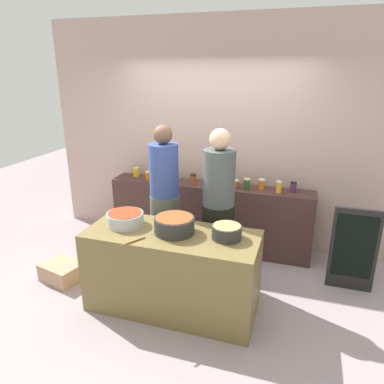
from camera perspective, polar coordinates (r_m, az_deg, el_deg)
ground at (r=4.19m, az=-1.53°, el=-15.24°), size 12.00×12.00×0.00m
storefront_wall at (r=4.93m, az=3.99°, el=8.95°), size 4.80×0.12×3.00m
display_shelf at (r=4.90m, az=2.71°, el=-3.89°), size 2.70×0.36×0.90m
prep_table at (r=3.72m, az=-3.15°, el=-12.35°), size 1.70×0.70×0.84m
preserve_jar_0 at (r=5.16m, az=-8.83°, el=3.15°), size 0.09×0.09×0.13m
preserve_jar_1 at (r=4.96m, az=-6.92°, el=2.59°), size 0.09×0.09×0.12m
preserve_jar_2 at (r=4.92m, az=-2.55°, el=2.62°), size 0.07×0.07×0.13m
preserve_jar_3 at (r=4.73m, az=0.21°, el=2.03°), size 0.09×0.09×0.14m
preserve_jar_4 at (r=4.74m, az=4.19°, el=1.98°), size 0.08×0.08×0.14m
preserve_jar_5 at (r=4.74m, az=5.41°, el=1.80°), size 0.08×0.08×0.11m
preserve_jar_6 at (r=4.62m, az=6.86°, el=1.24°), size 0.09×0.09×0.11m
preserve_jar_7 at (r=4.58m, az=8.66°, el=1.26°), size 0.08×0.08×0.14m
preserve_jar_8 at (r=4.63m, az=10.93°, el=1.23°), size 0.09×0.09×0.13m
preserve_jar_9 at (r=4.54m, az=13.55°, el=0.79°), size 0.07×0.07×0.15m
preserve_jar_10 at (r=4.62m, az=15.72°, el=0.76°), size 0.08×0.08×0.13m
cooking_pot_left at (r=3.73m, az=-10.52°, el=-4.18°), size 0.37×0.37×0.14m
cooking_pot_center at (r=3.50m, az=-2.81°, el=-5.22°), size 0.39×0.39×0.16m
cooking_pot_right at (r=3.41m, az=5.49°, el=-6.30°), size 0.28×0.28×0.13m
wooden_spoon at (r=3.39m, az=-9.21°, el=-7.65°), size 0.14×0.22×0.02m
cook_with_tongs at (r=4.19m, az=-4.31°, el=-2.63°), size 0.34×0.34×1.78m
cook_in_cap at (r=3.93m, az=4.14°, el=-4.11°), size 0.35×0.35×1.79m
bread_crate at (r=4.57m, az=-19.89°, el=-11.77°), size 0.51×0.43×0.21m
chalkboard_sign at (r=4.34m, az=24.18°, el=-8.31°), size 0.49×0.05×0.96m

